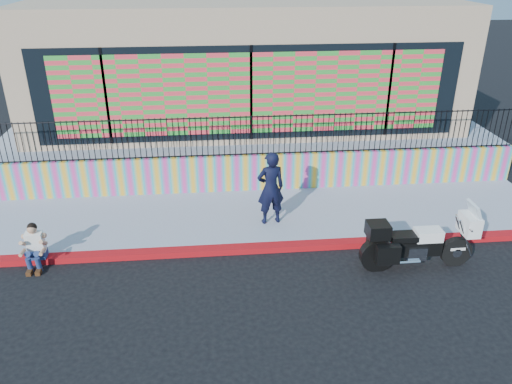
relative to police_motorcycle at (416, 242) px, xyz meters
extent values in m
plane|color=black|center=(-3.31, 1.04, -0.68)|extent=(90.00, 90.00, 0.00)
cube|color=#A00B16|center=(-3.31, 1.04, -0.60)|extent=(16.00, 0.30, 0.15)
cube|color=#868DA1|center=(-3.31, 2.69, -0.60)|extent=(16.00, 3.00, 0.15)
cube|color=#E23B9A|center=(-3.31, 4.29, 0.02)|extent=(16.00, 0.20, 1.10)
cube|color=#868DA1|center=(-3.31, 9.39, -0.05)|extent=(16.00, 10.00, 1.25)
cube|color=tan|center=(-3.31, 9.19, 2.57)|extent=(14.00, 8.00, 4.00)
cube|color=black|center=(-3.31, 5.17, 2.17)|extent=(12.60, 0.04, 2.80)
cube|color=#F93747|center=(-3.31, 5.14, 2.17)|extent=(11.48, 0.02, 2.40)
cylinder|color=black|center=(0.98, 0.00, -0.31)|extent=(0.72, 0.15, 0.72)
cylinder|color=black|center=(-0.88, 0.00, -0.31)|extent=(0.72, 0.15, 0.72)
cube|color=black|center=(0.05, 0.00, -0.13)|extent=(1.04, 0.31, 0.37)
cube|color=silver|center=(0.00, 0.00, -0.24)|extent=(0.44, 0.37, 0.33)
cube|color=white|center=(0.25, 0.00, 0.18)|extent=(0.60, 0.35, 0.26)
cube|color=black|center=(-0.33, 0.00, 0.16)|extent=(0.60, 0.37, 0.13)
cube|color=white|center=(1.18, 0.00, 0.40)|extent=(0.33, 0.57, 0.46)
cube|color=silver|center=(1.23, 0.00, 0.75)|extent=(0.20, 0.50, 0.37)
cube|color=black|center=(-0.94, 0.00, 0.37)|extent=(0.48, 0.46, 0.33)
cube|color=black|center=(-0.77, -0.33, -0.07)|extent=(0.53, 0.20, 0.44)
cube|color=black|center=(-0.77, 0.33, -0.07)|extent=(0.53, 0.20, 0.44)
cube|color=white|center=(0.98, 0.00, -0.20)|extent=(0.35, 0.18, 0.07)
imported|color=black|center=(-3.07, 2.20, 0.46)|extent=(0.79, 0.58, 1.98)
cube|color=navy|center=(-8.68, 1.01, -0.44)|extent=(0.36, 0.28, 0.18)
cube|color=white|center=(-8.68, 0.97, -0.09)|extent=(0.38, 0.27, 0.54)
sphere|color=tan|center=(-8.68, 0.93, 0.27)|extent=(0.21, 0.21, 0.21)
cube|color=#472814|center=(-8.78, 0.57, -0.63)|extent=(0.11, 0.26, 0.10)
cube|color=#472814|center=(-8.58, 0.57, -0.63)|extent=(0.11, 0.26, 0.10)
camera|label=1|loc=(-4.55, -9.32, 5.90)|focal=35.00mm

